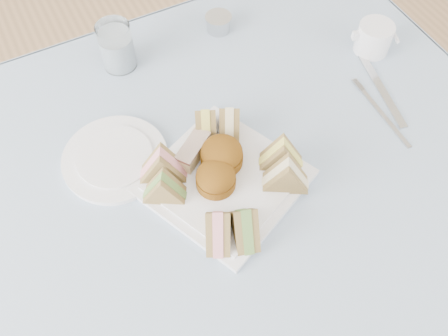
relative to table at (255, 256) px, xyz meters
name	(u,v)px	position (x,y,z in m)	size (l,w,h in m)	color
floor	(249,304)	(0.00, 0.00, -0.37)	(4.00, 4.00, 0.00)	#9E7751
table	(255,256)	(0.00, 0.00, 0.00)	(0.90, 0.90, 0.74)	brown
tablecloth	(266,176)	(0.00, 0.00, 0.37)	(1.02, 1.02, 0.01)	#A3B8D4
serving_plate	(224,181)	(-0.08, 0.02, 0.38)	(0.25, 0.25, 0.01)	white
sandwich_fl_a	(218,224)	(-0.14, -0.07, 0.43)	(0.08, 0.04, 0.08)	olive
sandwich_fl_b	(245,221)	(-0.09, -0.09, 0.43)	(0.08, 0.04, 0.07)	olive
sandwich_fr_a	(282,153)	(0.03, 0.00, 0.42)	(0.08, 0.04, 0.07)	olive
sandwich_fr_b	(287,173)	(0.01, -0.04, 0.43)	(0.08, 0.04, 0.07)	olive
sandwich_bl_a	(164,186)	(-0.18, 0.04, 0.42)	(0.08, 0.04, 0.07)	olive
sandwich_bl_b	(162,163)	(-0.17, 0.08, 0.43)	(0.09, 0.04, 0.08)	olive
sandwich_br_a	(229,120)	(-0.02, 0.11, 0.42)	(0.08, 0.04, 0.07)	olive
sandwich_br_b	(206,122)	(-0.06, 0.13, 0.42)	(0.08, 0.04, 0.07)	olive
scone_left	(216,178)	(-0.09, 0.02, 0.41)	(0.07, 0.07, 0.05)	brown
scone_right	(222,154)	(-0.06, 0.06, 0.41)	(0.08, 0.08, 0.05)	brown
pastry_slice	(193,151)	(-0.10, 0.09, 0.41)	(0.08, 0.03, 0.04)	#D0C586
side_plate	(115,158)	(-0.23, 0.16, 0.38)	(0.20, 0.20, 0.01)	white
water_glass	(117,46)	(-0.14, 0.39, 0.43)	(0.07, 0.07, 0.10)	white
tea_strainer	(218,24)	(0.10, 0.39, 0.39)	(0.06, 0.06, 0.03)	#BBBBBB
knife	(381,89)	(0.32, 0.07, 0.38)	(0.02, 0.21, 0.00)	#BBBBBB
fork	(385,118)	(0.28, 0.01, 0.38)	(0.01, 0.16, 0.00)	#BBBBBB
creamer_jug	(374,38)	(0.37, 0.18, 0.41)	(0.08, 0.08, 0.07)	white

